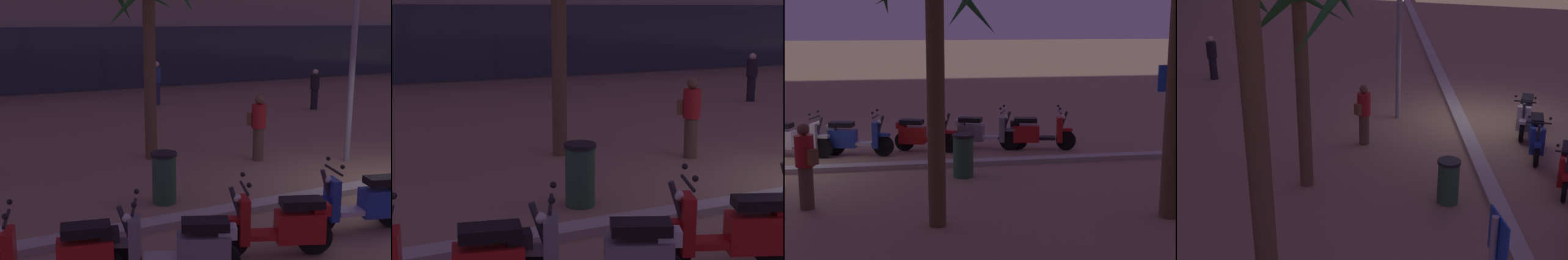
{
  "view_description": "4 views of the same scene",
  "coord_description": "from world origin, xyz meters",
  "views": [
    {
      "loc": [
        -7.99,
        -6.62,
        3.29
      ],
      "look_at": [
        -4.15,
        1.38,
        1.36
      ],
      "focal_mm": 46.46,
      "sensor_mm": 36.0,
      "label": 1
    },
    {
      "loc": [
        -8.04,
        -6.04,
        2.89
      ],
      "look_at": [
        -4.96,
        0.71,
        1.34
      ],
      "focal_mm": 53.85,
      "sensor_mm": 36.0,
      "label": 2
    },
    {
      "loc": [
        -2.93,
        13.73,
        3.32
      ],
      "look_at": [
        -5.19,
        0.86,
        0.89
      ],
      "focal_mm": 53.01,
      "sensor_mm": 36.0,
      "label": 3
    },
    {
      "loc": [
        -15.4,
        3.38,
        5.96
      ],
      "look_at": [
        -3.94,
        3.14,
        1.33
      ],
      "focal_mm": 53.74,
      "sensor_mm": 36.0,
      "label": 4
    }
  ],
  "objects": [
    {
      "name": "scooter_grey_last_in_row",
      "position": [
        -5.57,
        -1.18,
        0.45
      ],
      "size": [
        1.69,
        0.88,
        1.17
      ],
      "color": "black",
      "rests_on": "ground"
    },
    {
      "name": "scooter_red_mid_rear",
      "position": [
        -3.98,
        -1.11,
        0.45
      ],
      "size": [
        1.65,
        0.82,
        1.17
      ],
      "color": "black",
      "rests_on": "ground"
    },
    {
      "name": "pedestrian_window_shopping",
      "position": [
        -1.58,
        3.31,
        0.83
      ],
      "size": [
        0.43,
        0.42,
        1.58
      ],
      "color": "brown",
      "rests_on": "ground"
    },
    {
      "name": "pedestrian_by_palm_tree",
      "position": [
        -0.78,
        11.99,
        0.91
      ],
      "size": [
        0.34,
        0.34,
        1.72
      ],
      "color": "#2D3351",
      "rests_on": "ground"
    },
    {
      "name": "pedestrian_strolling_near_curb",
      "position": [
        4.2,
        8.46,
        0.79
      ],
      "size": [
        0.34,
        0.34,
        1.51
      ],
      "color": "black",
      "rests_on": "ground"
    },
    {
      "name": "litter_bin",
      "position": [
        -4.69,
        1.59,
        0.48
      ],
      "size": [
        0.48,
        0.48,
        0.95
      ],
      "color": "#2D5638",
      "rests_on": "ground"
    }
  ]
}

